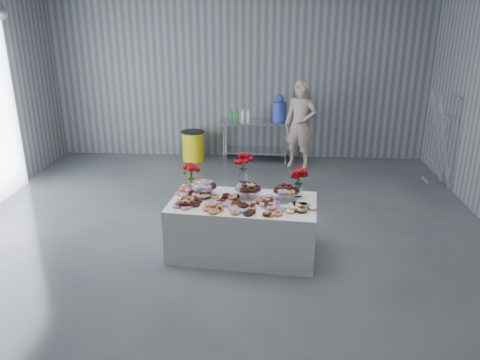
% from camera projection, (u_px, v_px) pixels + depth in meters
% --- Properties ---
extents(ground, '(9.00, 9.00, 0.00)m').
position_uv_depth(ground, '(219.00, 253.00, 6.34)').
color(ground, '#383A3F').
rests_on(ground, ground).
extents(room_walls, '(8.04, 9.04, 4.02)m').
position_uv_depth(room_walls, '(193.00, 52.00, 5.51)').
color(room_walls, gray).
rests_on(room_walls, ground).
extents(display_table, '(1.98, 1.17, 0.75)m').
position_uv_depth(display_table, '(243.00, 228.00, 6.23)').
color(display_table, white).
rests_on(display_table, ground).
extents(prep_table, '(1.50, 0.60, 0.90)m').
position_uv_depth(prep_table, '(255.00, 134.00, 9.94)').
color(prep_table, silver).
rests_on(prep_table, ground).
extents(donut_mounds, '(1.87, 0.96, 0.09)m').
position_uv_depth(donut_mounds, '(243.00, 200.00, 6.04)').
color(donut_mounds, '#DD8351').
rests_on(donut_mounds, display_table).
extents(cake_stand_left, '(0.36, 0.36, 0.17)m').
position_uv_depth(cake_stand_left, '(204.00, 185.00, 6.27)').
color(cake_stand_left, silver).
rests_on(cake_stand_left, display_table).
extents(cake_stand_mid, '(0.36, 0.36, 0.17)m').
position_uv_depth(cake_stand_mid, '(248.00, 188.00, 6.18)').
color(cake_stand_mid, silver).
rests_on(cake_stand_mid, display_table).
extents(cake_stand_right, '(0.36, 0.36, 0.17)m').
position_uv_depth(cake_stand_right, '(286.00, 190.00, 6.11)').
color(cake_stand_right, silver).
rests_on(cake_stand_right, display_table).
extents(danish_pile, '(0.48, 0.48, 0.11)m').
position_uv_depth(danish_pile, '(301.00, 206.00, 5.83)').
color(danish_pile, white).
rests_on(danish_pile, display_table).
extents(bouquet_left, '(0.26, 0.26, 0.42)m').
position_uv_depth(bouquet_left, '(191.00, 171.00, 6.34)').
color(bouquet_left, white).
rests_on(bouquet_left, display_table).
extents(bouquet_right, '(0.26, 0.26, 0.42)m').
position_uv_depth(bouquet_right, '(299.00, 175.00, 6.17)').
color(bouquet_right, white).
rests_on(bouquet_right, display_table).
extents(bouquet_center, '(0.26, 0.26, 0.57)m').
position_uv_depth(bouquet_center, '(243.00, 166.00, 6.30)').
color(bouquet_center, silver).
rests_on(bouquet_center, display_table).
extents(water_jug, '(0.28, 0.28, 0.55)m').
position_uv_depth(water_jug, '(279.00, 109.00, 9.73)').
color(water_jug, blue).
rests_on(water_jug, prep_table).
extents(drink_bottles, '(0.54, 0.08, 0.27)m').
position_uv_depth(drink_bottles, '(240.00, 115.00, 9.72)').
color(drink_bottles, '#268C33').
rests_on(drink_bottles, prep_table).
extents(person, '(0.75, 0.61, 1.79)m').
position_uv_depth(person, '(300.00, 125.00, 9.51)').
color(person, '#CC8C93').
rests_on(person, ground).
extents(trash_barrel, '(0.50, 0.50, 0.65)m').
position_uv_depth(trash_barrel, '(193.00, 146.00, 10.12)').
color(trash_barrel, yellow).
rests_on(trash_barrel, ground).
extents(stepladder, '(0.63, 0.45, 1.78)m').
position_uv_depth(stepladder, '(440.00, 140.00, 8.46)').
color(stepladder, silver).
rests_on(stepladder, ground).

